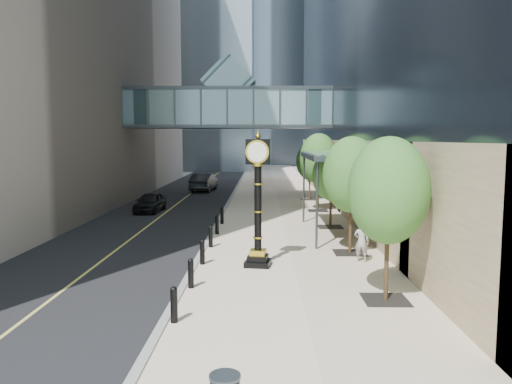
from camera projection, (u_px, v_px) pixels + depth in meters
ground at (273, 339)px, 12.73m from camera, size 320.00×320.00×0.00m
road at (199, 187)px, 52.60m from camera, size 8.00×180.00×0.02m
sidewalk at (275, 187)px, 52.48m from camera, size 8.00×180.00×0.06m
curb at (237, 187)px, 52.54m from camera, size 0.25×180.00×0.07m
distant_tower_c at (241, 32)px, 128.66m from camera, size 22.00×22.00×65.00m
skywalk at (229, 106)px, 39.79m from camera, size 17.00×4.20×5.80m
entrance_canopy at (334, 156)px, 26.15m from camera, size 3.00×8.00×4.38m
bollard_row at (207, 245)px, 21.67m from camera, size 0.20×16.20×0.90m
street_trees at (332, 169)px, 27.76m from camera, size 2.64×28.38×5.43m
street_clock at (258, 209)px, 19.65m from camera, size 1.12×1.12×5.25m
pedestrian at (362, 241)px, 20.46m from camera, size 0.72×0.58×1.70m
car_near at (150, 202)px, 34.81m from camera, size 1.82×4.04×1.35m
car_far at (204, 182)px, 48.70m from camera, size 2.34×5.34×1.71m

